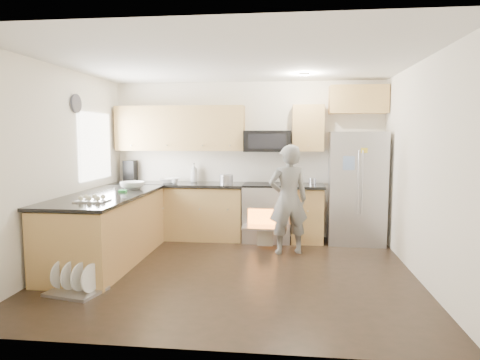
# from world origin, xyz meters

# --- Properties ---
(ground) EXTENTS (4.50, 4.50, 0.00)m
(ground) POSITION_xyz_m (0.00, 0.00, 0.00)
(ground) COLOR black
(ground) RESTS_ON ground
(room_shell) EXTENTS (4.54, 4.04, 2.62)m
(room_shell) POSITION_xyz_m (-0.04, 0.02, 1.67)
(room_shell) COLOR white
(room_shell) RESTS_ON ground
(back_cabinet_run) EXTENTS (4.45, 0.64, 2.50)m
(back_cabinet_run) POSITION_xyz_m (-0.59, 1.75, 0.96)
(back_cabinet_run) COLOR #A77943
(back_cabinet_run) RESTS_ON ground
(peninsula) EXTENTS (0.96, 2.36, 1.04)m
(peninsula) POSITION_xyz_m (-1.75, 0.25, 0.46)
(peninsula) COLOR #A77943
(peninsula) RESTS_ON ground
(stove_range) EXTENTS (0.76, 0.97, 1.79)m
(stove_range) POSITION_xyz_m (0.35, 1.69, 0.68)
(stove_range) COLOR #B7B7BC
(stove_range) RESTS_ON ground
(refrigerator) EXTENTS (0.89, 0.71, 1.77)m
(refrigerator) POSITION_xyz_m (1.77, 1.70, 0.89)
(refrigerator) COLOR #B7B7BC
(refrigerator) RESTS_ON ground
(person) EXTENTS (0.66, 0.52, 1.58)m
(person) POSITION_xyz_m (0.70, 0.93, 0.79)
(person) COLOR gray
(person) RESTS_ON ground
(dish_rack) EXTENTS (0.64, 0.56, 0.34)m
(dish_rack) POSITION_xyz_m (-1.60, -0.92, 0.09)
(dish_rack) COLOR #B7B7BC
(dish_rack) RESTS_ON ground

